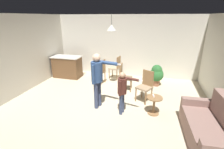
{
  "coord_description": "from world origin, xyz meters",
  "views": [
    {
      "loc": [
        1.32,
        -4.12,
        2.6
      ],
      "look_at": [
        0.14,
        0.27,
        1.0
      ],
      "focal_mm": 26.45,
      "sensor_mm": 36.0,
      "label": 1
    }
  ],
  "objects_px": {
    "couch_floral": "(211,129)",
    "spare_remote_on_table": "(153,96)",
    "potted_plant_corner": "(156,74)",
    "kitchen_counter": "(67,67)",
    "person_adult": "(97,75)",
    "dining_chair_centre_back": "(116,67)",
    "dining_chair_near_wall": "(146,85)",
    "person_child": "(123,89)",
    "side_table_by_couch": "(154,103)",
    "dining_chair_by_counter": "(124,76)",
    "dining_chair_spare": "(100,71)"
  },
  "relations": [
    {
      "from": "dining_chair_spare",
      "to": "dining_chair_near_wall",
      "type": "bearing_deg",
      "value": -106.49
    },
    {
      "from": "kitchen_counter",
      "to": "dining_chair_centre_back",
      "type": "distance_m",
      "value": 2.2
    },
    {
      "from": "couch_floral",
      "to": "dining_chair_centre_back",
      "type": "xyz_separation_m",
      "value": [
        -2.9,
        3.31,
        0.21
      ]
    },
    {
      "from": "side_table_by_couch",
      "to": "dining_chair_centre_back",
      "type": "relative_size",
      "value": 0.52
    },
    {
      "from": "dining_chair_centre_back",
      "to": "person_child",
      "type": "bearing_deg",
      "value": -154.37
    },
    {
      "from": "dining_chair_by_counter",
      "to": "dining_chair_near_wall",
      "type": "height_order",
      "value": "same"
    },
    {
      "from": "side_table_by_couch",
      "to": "dining_chair_spare",
      "type": "distance_m",
      "value": 2.78
    },
    {
      "from": "side_table_by_couch",
      "to": "person_adult",
      "type": "distance_m",
      "value": 1.77
    },
    {
      "from": "kitchen_counter",
      "to": "dining_chair_near_wall",
      "type": "height_order",
      "value": "dining_chair_near_wall"
    },
    {
      "from": "dining_chair_centre_back",
      "to": "dining_chair_near_wall",
      "type": "bearing_deg",
      "value": -132.92
    },
    {
      "from": "side_table_by_couch",
      "to": "potted_plant_corner",
      "type": "distance_m",
      "value": 2.15
    },
    {
      "from": "spare_remote_on_table",
      "to": "kitchen_counter",
      "type": "bearing_deg",
      "value": 151.59
    },
    {
      "from": "kitchen_counter",
      "to": "dining_chair_centre_back",
      "type": "bearing_deg",
      "value": 9.82
    },
    {
      "from": "dining_chair_near_wall",
      "to": "potted_plant_corner",
      "type": "distance_m",
      "value": 1.44
    },
    {
      "from": "person_adult",
      "to": "dining_chair_near_wall",
      "type": "relative_size",
      "value": 1.64
    },
    {
      "from": "dining_chair_centre_back",
      "to": "dining_chair_spare",
      "type": "distance_m",
      "value": 0.88
    },
    {
      "from": "dining_chair_near_wall",
      "to": "person_child",
      "type": "bearing_deg",
      "value": 86.97
    },
    {
      "from": "potted_plant_corner",
      "to": "person_adult",
      "type": "bearing_deg",
      "value": -127.22
    },
    {
      "from": "couch_floral",
      "to": "dining_chair_near_wall",
      "type": "relative_size",
      "value": 1.85
    },
    {
      "from": "potted_plant_corner",
      "to": "spare_remote_on_table",
      "type": "bearing_deg",
      "value": -91.61
    },
    {
      "from": "couch_floral",
      "to": "spare_remote_on_table",
      "type": "relative_size",
      "value": 14.21
    },
    {
      "from": "side_table_by_couch",
      "to": "spare_remote_on_table",
      "type": "bearing_deg",
      "value": 130.6
    },
    {
      "from": "kitchen_counter",
      "to": "person_child",
      "type": "bearing_deg",
      "value": -37.61
    },
    {
      "from": "side_table_by_couch",
      "to": "person_child",
      "type": "height_order",
      "value": "person_child"
    },
    {
      "from": "kitchen_counter",
      "to": "potted_plant_corner",
      "type": "distance_m",
      "value": 3.88
    },
    {
      "from": "kitchen_counter",
      "to": "dining_chair_by_counter",
      "type": "height_order",
      "value": "dining_chair_by_counter"
    },
    {
      "from": "kitchen_counter",
      "to": "person_adult",
      "type": "bearing_deg",
      "value": -43.99
    },
    {
      "from": "person_adult",
      "to": "person_child",
      "type": "bearing_deg",
      "value": 91.3
    },
    {
      "from": "couch_floral",
      "to": "dining_chair_spare",
      "type": "height_order",
      "value": "same"
    },
    {
      "from": "dining_chair_by_counter",
      "to": "potted_plant_corner",
      "type": "bearing_deg",
      "value": 119.05
    },
    {
      "from": "dining_chair_near_wall",
      "to": "dining_chair_spare",
      "type": "relative_size",
      "value": 1.0
    },
    {
      "from": "kitchen_counter",
      "to": "dining_chair_near_wall",
      "type": "relative_size",
      "value": 1.26
    },
    {
      "from": "dining_chair_by_counter",
      "to": "dining_chair_spare",
      "type": "xyz_separation_m",
      "value": [
        -1.05,
        0.36,
        0.0
      ]
    },
    {
      "from": "dining_chair_near_wall",
      "to": "side_table_by_couch",
      "type": "bearing_deg",
      "value": 139.96
    },
    {
      "from": "person_child",
      "to": "dining_chair_near_wall",
      "type": "height_order",
      "value": "person_child"
    },
    {
      "from": "couch_floral",
      "to": "potted_plant_corner",
      "type": "height_order",
      "value": "couch_floral"
    },
    {
      "from": "kitchen_counter",
      "to": "person_adult",
      "type": "height_order",
      "value": "person_adult"
    },
    {
      "from": "kitchen_counter",
      "to": "side_table_by_couch",
      "type": "bearing_deg",
      "value": -28.64
    },
    {
      "from": "person_adult",
      "to": "dining_chair_centre_back",
      "type": "relative_size",
      "value": 1.64
    },
    {
      "from": "person_adult",
      "to": "dining_chair_spare",
      "type": "relative_size",
      "value": 1.64
    },
    {
      "from": "kitchen_counter",
      "to": "dining_chair_by_counter",
      "type": "relative_size",
      "value": 1.26
    },
    {
      "from": "dining_chair_spare",
      "to": "spare_remote_on_table",
      "type": "bearing_deg",
      "value": -116.84
    },
    {
      "from": "kitchen_counter",
      "to": "dining_chair_near_wall",
      "type": "distance_m",
      "value": 3.81
    },
    {
      "from": "dining_chair_by_counter",
      "to": "spare_remote_on_table",
      "type": "height_order",
      "value": "dining_chair_by_counter"
    },
    {
      "from": "dining_chair_by_counter",
      "to": "dining_chair_near_wall",
      "type": "xyz_separation_m",
      "value": [
        0.81,
        -0.65,
        0.0
      ]
    },
    {
      "from": "person_child",
      "to": "dining_chair_by_counter",
      "type": "distance_m",
      "value": 1.62
    },
    {
      "from": "dining_chair_centre_back",
      "to": "potted_plant_corner",
      "type": "relative_size",
      "value": 1.19
    },
    {
      "from": "couch_floral",
      "to": "spare_remote_on_table",
      "type": "distance_m",
      "value": 1.54
    },
    {
      "from": "dining_chair_centre_back",
      "to": "potted_plant_corner",
      "type": "xyz_separation_m",
      "value": [
        1.71,
        -0.33,
        -0.08
      ]
    },
    {
      "from": "person_child",
      "to": "dining_chair_by_counter",
      "type": "height_order",
      "value": "person_child"
    }
  ]
}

